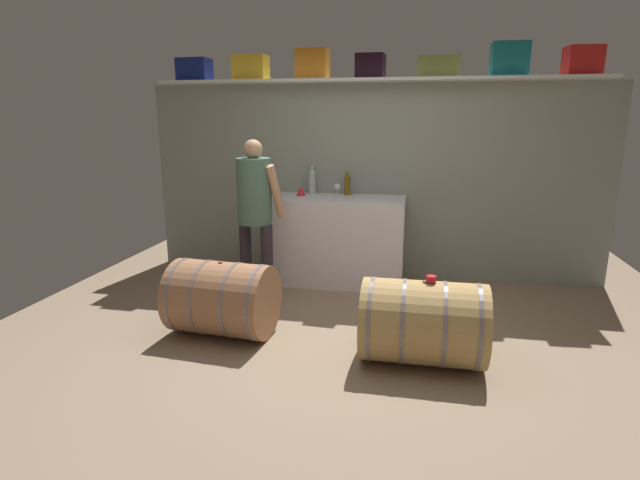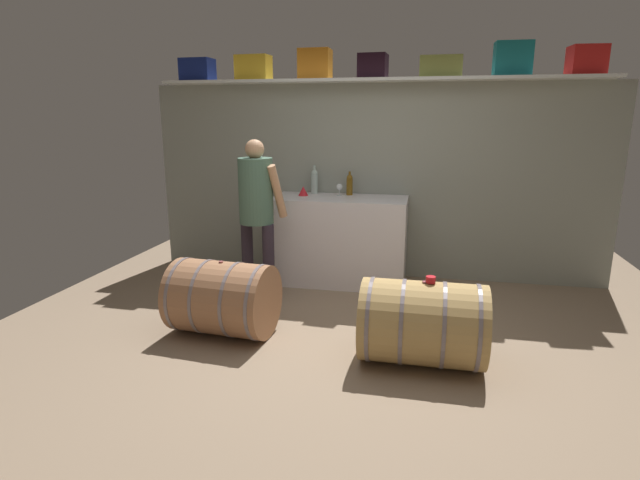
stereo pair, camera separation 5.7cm
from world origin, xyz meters
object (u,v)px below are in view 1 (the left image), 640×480
toolcase_teal (510,59)px  tasting_cup (431,279)px  toolcase_orange (313,64)px  winemaker_pouring (255,203)px  toolcase_yellow (251,68)px  toolcase_black (371,66)px  wine_bottle_clear (312,181)px  work_cabinet (337,240)px  red_funnel (301,191)px  toolcase_navy (194,70)px  wine_barrel_near (423,322)px  wine_barrel_far (222,298)px  toolcase_red (583,61)px  toolcase_olive (438,67)px  wine_bottle_amber (347,184)px  wine_glass (337,187)px

toolcase_teal → tasting_cup: (-0.72, -2.02, -1.71)m
toolcase_orange → winemaker_pouring: bearing=-113.1°
toolcase_yellow → toolcase_black: (1.33, 0.00, -0.01)m
wine_bottle_clear → winemaker_pouring: bearing=-113.5°
work_cabinet → red_funnel: size_ratio=13.28×
toolcase_navy → wine_barrel_near: bearing=-35.8°
toolcase_black → tasting_cup: size_ratio=4.14×
toolcase_orange → toolcase_black: 0.63m
toolcase_navy → tasting_cup: bearing=-35.4°
toolcase_yellow → tasting_cup: size_ratio=5.22×
toolcase_orange → wine_barrel_far: bearing=-101.8°
work_cabinet → toolcase_red: bearing=5.8°
toolcase_black → winemaker_pouring: bearing=-135.1°
toolcase_olive → wine_barrel_far: size_ratio=0.48×
toolcase_yellow → toolcase_black: size_ratio=1.26×
toolcase_black → wine_bottle_clear: size_ratio=0.91×
red_funnel → toolcase_orange: bearing=61.5°
toolcase_yellow → wine_bottle_amber: size_ratio=1.39×
toolcase_black → wine_barrel_near: bearing=-69.0°
toolcase_navy → toolcase_teal: size_ratio=0.99×
red_funnel → winemaker_pouring: winemaker_pouring is taller
toolcase_olive → wine_glass: toolcase_olive is taller
wine_bottle_clear → tasting_cup: 2.44m
wine_barrel_near → toolcase_orange: bearing=122.4°
wine_glass → wine_barrel_near: size_ratio=0.14×
wine_glass → tasting_cup: wine_glass is taller
wine_barrel_far → tasting_cup: 1.75m
toolcase_navy → wine_bottle_amber: toolcase_navy is taller
work_cabinet → wine_bottle_clear: size_ratio=4.54×
toolcase_navy → red_funnel: (1.27, -0.18, -1.32)m
toolcase_yellow → wine_barrel_near: bearing=-43.0°
toolcase_yellow → toolcase_orange: toolcase_orange is taller
red_funnel → winemaker_pouring: size_ratio=0.07×
wine_bottle_clear → red_funnel: bearing=-116.9°
wine_barrel_near → toolcase_black: bearing=107.9°
toolcase_orange → toolcase_olive: size_ratio=0.79×
wine_barrel_near → winemaker_pouring: bearing=146.5°
toolcase_navy → work_cabinet: toolcase_navy is taller
wine_glass → toolcase_black: bearing=18.0°
toolcase_navy → wine_barrel_far: toolcase_navy is taller
wine_barrel_near → toolcase_navy: bearing=143.0°
toolcase_red → work_cabinet: (-2.38, -0.24, -1.87)m
red_funnel → wine_bottle_amber: bearing=16.0°
toolcase_black → toolcase_teal: 1.40m
toolcase_olive → wine_barrel_near: 2.84m
toolcase_teal → tasting_cup: 2.74m
work_cabinet → winemaker_pouring: bearing=-137.6°
toolcase_navy → toolcase_black: bearing=1.7°
toolcase_yellow → toolcase_black: bearing=2.9°
wine_glass → toolcase_yellow: bearing=173.8°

